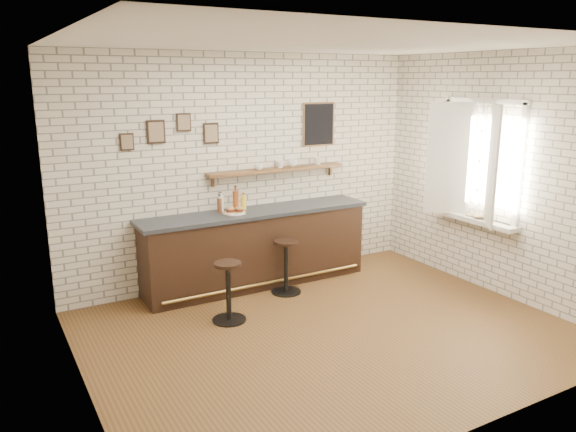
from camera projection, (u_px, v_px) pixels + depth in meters
name	position (u px, v px, depth m)	size (l,w,h in m)	color
ground	(329.00, 332.00, 6.07)	(5.00, 5.00, 0.00)	brown
bar_counter	(257.00, 248.00, 7.37)	(3.10, 0.65, 1.01)	black
sandwich_plate	(234.00, 213.00, 7.08)	(0.28, 0.28, 0.01)	white
ciabatta_sandwich	(235.00, 210.00, 7.08)	(0.23, 0.16, 0.07)	tan
potato_chips	(233.00, 213.00, 7.07)	(0.24, 0.19, 0.00)	#D6984B
bitters_bottle_brown	(220.00, 205.00, 7.12)	(0.07, 0.07, 0.24)	brown
bitters_bottle_white	(221.00, 204.00, 7.12)	(0.07, 0.07, 0.26)	white
bitters_bottle_amber	(236.00, 200.00, 7.22)	(0.08, 0.08, 0.32)	brown
condiment_bottle_yellow	(243.00, 203.00, 7.28)	(0.07, 0.07, 0.22)	yellow
bar_stool_left	(228.00, 290.00, 6.27)	(0.38, 0.38, 0.69)	black
bar_stool_right	(286.00, 265.00, 7.11)	(0.38, 0.38, 0.69)	black
wall_shelf	(277.00, 170.00, 7.51)	(2.00, 0.18, 0.18)	brown
shelf_cup_a	(259.00, 167.00, 7.36)	(0.11, 0.11, 0.09)	white
shelf_cup_b	(280.00, 164.00, 7.51)	(0.11, 0.11, 0.10)	white
shelf_cup_c	(293.00, 163.00, 7.61)	(0.13, 0.13, 0.11)	white
shelf_cup_d	(318.00, 161.00, 7.81)	(0.11, 0.11, 0.10)	white
back_wall_decor	(263.00, 127.00, 7.36)	(2.96, 0.02, 0.56)	black
window_sill	(472.00, 219.00, 7.26)	(0.20, 1.35, 0.06)	white
casement_window	(474.00, 162.00, 7.06)	(0.40, 1.30, 1.56)	white
book_lower	(472.00, 216.00, 7.22)	(0.15, 0.20, 0.02)	tan
book_upper	(473.00, 215.00, 7.21)	(0.17, 0.24, 0.02)	tan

